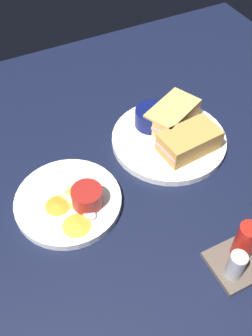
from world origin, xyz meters
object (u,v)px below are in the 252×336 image
ramekin_dark_sauce (152,117)px  plate_chips_companion (68,201)px  sandwich_half_near (188,140)px  spoon_by_dark_ramekin (173,133)px  sandwich_half_far (172,115)px  ramekin_light_gravy (87,196)px  spoon_by_gravy_ramekin (84,210)px  plate_sandwich_main (169,140)px  condiment_caddy (240,254)px

ramekin_dark_sauce → plate_chips_companion: (25.84, 11.80, -3.06)cm
sandwich_half_near → plate_chips_companion: size_ratio=0.64×
spoon_by_dark_ramekin → plate_chips_companion: spoon_by_dark_ramekin is taller
sandwich_half_far → spoon_by_dark_ramekin: sandwich_half_far is taller
sandwich_half_near → ramekin_light_gravy: 26.32cm
spoon_by_dark_ramekin → plate_chips_companion: 29.32cm
spoon_by_dark_ramekin → spoon_by_gravy_ramekin: size_ratio=0.98×
plate_sandwich_main → sandwich_half_near: sandwich_half_near is taller
condiment_caddy → sandwich_half_near: bearing=-104.1°
sandwich_half_far → condiment_caddy: condiment_caddy is taller
spoon_by_dark_ramekin → ramekin_light_gravy: ramekin_light_gravy is taller
ramekin_light_gravy → condiment_caddy: 30.22cm
plate_sandwich_main → spoon_by_gravy_ramekin: bearing=22.1°
ramekin_light_gravy → condiment_caddy: bearing=129.2°
sandwich_half_far → plate_chips_companion: bearing=18.3°
ramekin_dark_sauce → condiment_caddy: condiment_caddy is taller
ramekin_dark_sauce → plate_chips_companion: size_ratio=0.37×
sandwich_half_near → condiment_caddy: (6.91, 27.54, -0.59)cm
sandwich_half_near → ramekin_dark_sauce: size_ratio=1.74×
plate_sandwich_main → ramekin_dark_sauce: (1.45, -5.78, 3.06)cm
ramekin_dark_sauce → spoon_by_gravy_ramekin: bearing=33.9°
ramekin_dark_sauce → plate_sandwich_main: bearing=104.1°
sandwich_half_near → ramekin_dark_sauce: sandwich_half_near is taller
ramekin_dark_sauce → spoon_by_gravy_ramekin: size_ratio=0.82×
sandwich_half_near → plate_chips_companion: 29.47cm
sandwich_half_far → spoon_by_dark_ramekin: (1.73, 3.61, -2.04)cm
spoon_by_gravy_ramekin → ramekin_light_gravy: bearing=-131.2°
condiment_caddy → ramekin_light_gravy: bearing=-50.8°
spoon_by_dark_ramekin → condiment_caddy: size_ratio=1.00×
sandwich_half_far → spoon_by_gravy_ramekin: 31.93cm
plate_sandwich_main → condiment_caddy: size_ratio=2.79×
plate_sandwich_main → sandwich_half_far: bearing=-126.9°
plate_sandwich_main → condiment_caddy: bearing=81.3°
ramekin_dark_sauce → condiment_caddy: size_ratio=0.83×
sandwich_half_far → ramekin_light_gravy: 29.91cm
plate_sandwich_main → ramekin_dark_sauce: bearing=-75.9°
sandwich_half_far → spoon_by_dark_ramekin: 4.49cm
ramekin_light_gravy → spoon_by_gravy_ramekin: (1.40, 1.60, -1.78)cm
plate_chips_companion → condiment_caddy: condiment_caddy is taller
plate_sandwich_main → plate_chips_companion: same height
ramekin_dark_sauce → spoon_by_gravy_ramekin: (23.98, 16.11, -1.90)cm
ramekin_dark_sauce → ramekin_light_gravy: (22.58, 14.51, -0.12)cm
condiment_caddy → spoon_by_dark_ramekin: bearing=-100.8°
sandwich_half_far → condiment_caddy: size_ratio=1.58×
sandwich_half_near → sandwich_half_far: bearing=-96.9°
plate_chips_companion → spoon_by_gravy_ramekin: spoon_by_gravy_ramekin is taller
spoon_by_dark_ramekin → ramekin_light_gravy: 26.98cm
plate_chips_companion → ramekin_dark_sauce: bearing=-155.5°
sandwich_half_near → ramekin_light_gravy: size_ratio=2.23×
plate_chips_companion → spoon_by_gravy_ramekin: bearing=113.3°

